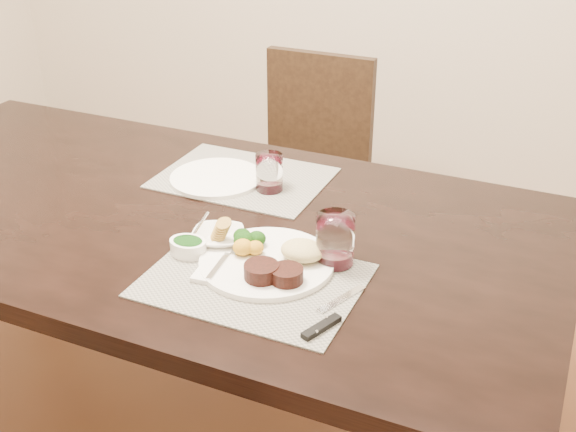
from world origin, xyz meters
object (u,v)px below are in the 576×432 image
at_px(dinner_plate, 272,260).
at_px(steak_knife, 326,320).
at_px(cracker_bowl, 218,237).
at_px(wine_glass_near, 335,242).
at_px(far_plate, 217,178).
at_px(chair_far, 308,163).

bearing_deg(dinner_plate, steak_knife, -42.14).
xyz_separation_m(dinner_plate, steak_knife, (0.19, -0.14, -0.01)).
height_order(dinner_plate, cracker_bowl, same).
bearing_deg(steak_knife, wine_glass_near, 128.74).
bearing_deg(steak_knife, far_plate, 158.57).
distance_m(steak_knife, wine_glass_near, 0.23).
relative_size(steak_knife, wine_glass_near, 1.91).
distance_m(dinner_plate, wine_glass_near, 0.15).
xyz_separation_m(chair_far, dinner_plate, (0.36, -1.08, 0.27)).
distance_m(dinner_plate, steak_knife, 0.23).
xyz_separation_m(dinner_plate, wine_glass_near, (0.12, 0.07, 0.04)).
distance_m(cracker_bowl, wine_glass_near, 0.28).
relative_size(dinner_plate, wine_glass_near, 2.56).
bearing_deg(wine_glass_near, far_plate, 148.78).
relative_size(dinner_plate, cracker_bowl, 1.94).
height_order(steak_knife, wine_glass_near, wine_glass_near).
bearing_deg(cracker_bowl, steak_knife, -28.22).
xyz_separation_m(cracker_bowl, wine_glass_near, (0.28, 0.03, 0.04)).
xyz_separation_m(chair_far, far_plate, (0.03, -0.73, 0.26)).
height_order(dinner_plate, far_plate, dinner_plate).
relative_size(chair_far, wine_glass_near, 7.60).
bearing_deg(wine_glass_near, steak_knife, -73.15).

